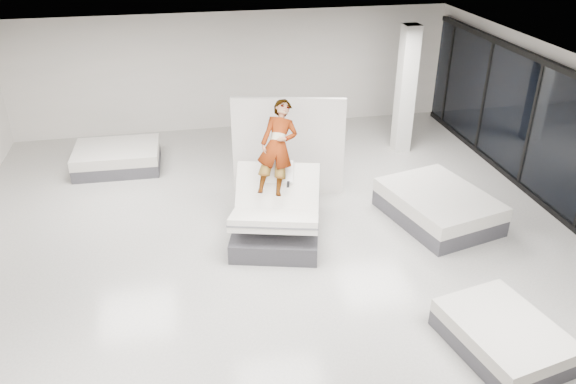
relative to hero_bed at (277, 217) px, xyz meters
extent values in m
plane|color=beige|center=(-0.09, -0.99, -0.43)|extent=(14.00, 14.00, 0.00)
plane|color=black|center=(-0.09, -0.99, 2.77)|extent=(14.00, 14.00, 0.00)
cube|color=silver|center=(-0.09, 6.01, 1.17)|extent=(12.00, 0.04, 3.20)
cube|color=#3E3D43|center=(0.01, 0.04, -0.24)|extent=(2.09, 2.46, 0.37)
cube|color=silver|center=(0.08, 0.29, 0.42)|extent=(1.77, 1.26, 0.95)
cube|color=slate|center=(0.08, 0.29, 0.42)|extent=(1.75, 1.13, 0.84)
cube|color=silver|center=(-0.11, -0.43, 0.20)|extent=(1.82, 1.46, 0.51)
cube|color=slate|center=(-0.11, -0.43, 0.20)|extent=(1.83, 1.43, 0.32)
cube|color=silver|center=(0.10, 0.36, 0.78)|extent=(0.67, 0.53, 0.42)
imported|color=slate|center=(0.09, 0.33, 0.95)|extent=(1.10, 1.89, 1.32)
cube|color=black|center=(0.21, -0.07, 0.72)|extent=(0.08, 0.15, 0.08)
cube|color=white|center=(0.58, 1.76, 0.66)|extent=(2.37, 0.64, 2.19)
cube|color=#3E3D43|center=(3.32, -0.02, -0.26)|extent=(2.16, 2.57, 0.34)
cube|color=silver|center=(3.32, -0.02, 0.05)|extent=(2.16, 2.57, 0.28)
cube|color=#3E3D43|center=(2.66, -3.67, -0.30)|extent=(1.62, 1.96, 0.26)
cube|color=silver|center=(2.66, -3.67, -0.06)|extent=(1.62, 1.96, 0.22)
cube|color=#3E3D43|center=(-3.22, 3.80, -0.28)|extent=(2.02, 1.54, 0.30)
cube|color=silver|center=(-3.22, 3.80, -0.01)|extent=(2.02, 1.54, 0.25)
cube|color=silver|center=(3.91, 3.51, 1.17)|extent=(0.40, 0.40, 3.20)
cube|color=black|center=(5.81, -0.99, -0.37)|extent=(0.12, 13.40, 0.12)
cube|color=black|center=(5.81, 1.01, 1.02)|extent=(0.09, 0.08, 2.80)
cube|color=black|center=(5.81, 3.01, 1.02)|extent=(0.09, 0.08, 2.80)
cube|color=black|center=(5.81, 5.01, 1.02)|extent=(0.09, 0.08, 2.80)
camera|label=1|loc=(-1.62, -9.12, 5.47)|focal=35.00mm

